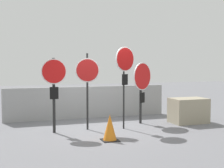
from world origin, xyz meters
TOP-DOWN VIEW (x-y plane):
  - ground_plane at (0.00, 0.00)m, footprint 40.00×40.00m
  - fence_back at (0.00, 1.86)m, footprint 5.80×0.12m
  - stop_sign_0 at (-1.49, -0.19)m, footprint 0.70×0.14m
  - stop_sign_1 at (-0.51, -0.07)m, footprint 0.69×0.17m
  - stop_sign_2 at (0.57, -0.29)m, footprint 0.68×0.30m
  - stop_sign_3 at (1.39, 0.30)m, footprint 0.78×0.46m
  - traffic_cone_0 at (-0.30, -1.49)m, footprint 0.41×0.41m
  - storage_crate at (2.89, -0.07)m, footprint 1.16×0.77m

SIDE VIEW (x-z plane):
  - ground_plane at x=0.00m, z-range 0.00..0.00m
  - traffic_cone_0 at x=-0.30m, z-range 0.00..0.66m
  - storage_crate at x=2.89m, z-range 0.00..0.81m
  - fence_back at x=0.00m, z-range 0.00..1.13m
  - stop_sign_3 at x=1.39m, z-range 0.38..2.35m
  - stop_sign_0 at x=-1.49m, z-range 0.40..2.49m
  - stop_sign_1 at x=-0.51m, z-range 0.46..2.70m
  - stop_sign_2 at x=0.57m, z-range 0.64..3.08m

